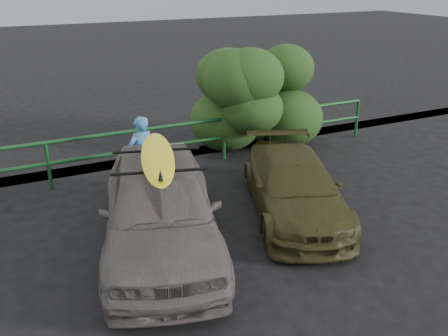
# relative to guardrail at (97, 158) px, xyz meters

# --- Properties ---
(ground) EXTENTS (80.00, 80.00, 0.00)m
(ground) POSITION_rel_guardrail_xyz_m (0.00, -5.00, -0.52)
(ground) COLOR black
(guardrail) EXTENTS (14.00, 0.08, 1.04)m
(guardrail) POSITION_rel_guardrail_xyz_m (0.00, 0.00, 0.00)
(guardrail) COLOR #154A1E
(guardrail) RESTS_ON ground
(shrub_right) EXTENTS (3.20, 2.40, 2.43)m
(shrub_right) POSITION_rel_guardrail_xyz_m (5.00, 0.50, 0.69)
(shrub_right) COLOR #27471A
(shrub_right) RESTS_ON ground
(sedan) EXTENTS (2.97, 4.78, 1.52)m
(sedan) POSITION_rel_guardrail_xyz_m (0.27, -3.31, 0.24)
(sedan) COLOR #5F5855
(sedan) RESTS_ON ground
(olive_vehicle) EXTENTS (2.82, 4.10, 1.10)m
(olive_vehicle) POSITION_rel_guardrail_xyz_m (2.88, -3.18, 0.03)
(olive_vehicle) COLOR #3A381A
(olive_vehicle) RESTS_ON ground
(man) EXTENTS (0.65, 0.52, 1.58)m
(man) POSITION_rel_guardrail_xyz_m (0.70, -0.94, 0.27)
(man) COLOR teal
(man) RESTS_ON ground
(roof_rack) EXTENTS (1.60, 1.32, 0.05)m
(roof_rack) POSITION_rel_guardrail_xyz_m (0.27, -3.31, 1.02)
(roof_rack) COLOR black
(roof_rack) RESTS_ON sedan
(surfboard) EXTENTS (1.16, 2.45, 0.07)m
(surfboard) POSITION_rel_guardrail_xyz_m (0.27, -3.31, 1.08)
(surfboard) COLOR yellow
(surfboard) RESTS_ON roof_rack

